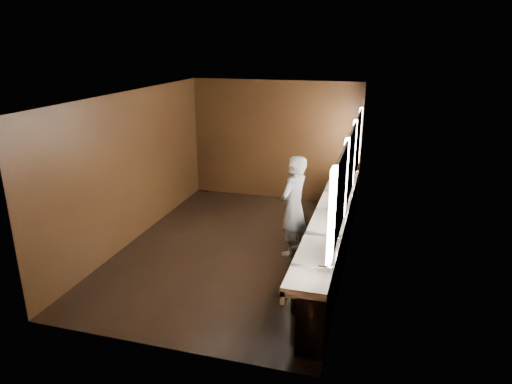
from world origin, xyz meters
TOP-DOWN VIEW (x-y plane):
  - floor at (0.00, 0.00)m, footprint 6.00×6.00m
  - ceiling at (0.00, 0.00)m, footprint 4.00×6.00m
  - wall_back at (0.00, 3.00)m, footprint 4.00×0.02m
  - wall_front at (0.00, -3.00)m, footprint 4.00×0.02m
  - wall_left at (-2.00, 0.00)m, footprint 0.02×6.00m
  - wall_right at (2.00, 0.00)m, footprint 0.02×6.00m
  - sink_counter at (1.79, 0.00)m, footprint 0.55×5.40m
  - mirror_band at (1.98, -0.00)m, footprint 0.06×5.03m
  - person at (1.05, 0.07)m, footprint 0.63×0.77m
  - trash_bin at (1.58, -1.70)m, footprint 0.45×0.45m

SIDE VIEW (x-z plane):
  - floor at x=0.00m, z-range 0.00..0.00m
  - trash_bin at x=1.58m, z-range 0.00..0.58m
  - sink_counter at x=1.79m, z-range -0.01..1.00m
  - person at x=1.05m, z-range 0.00..1.80m
  - wall_back at x=0.00m, z-range 0.00..2.80m
  - wall_front at x=0.00m, z-range 0.00..2.80m
  - wall_left at x=-2.00m, z-range 0.00..2.80m
  - wall_right at x=2.00m, z-range 0.00..2.80m
  - mirror_band at x=1.98m, z-range 1.17..2.32m
  - ceiling at x=0.00m, z-range 2.79..2.81m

